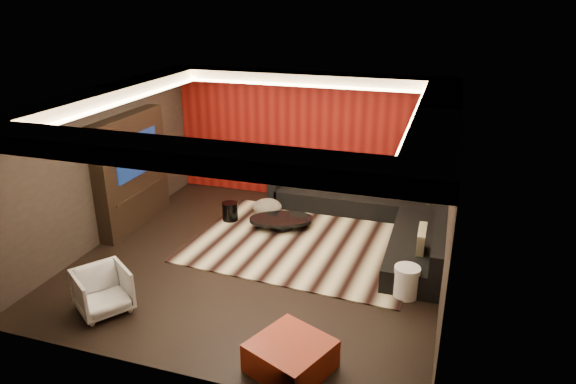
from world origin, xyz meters
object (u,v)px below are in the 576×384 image
(sectional_sofa, at_px, (378,215))
(orange_ottoman, at_px, (291,356))
(coffee_table, at_px, (281,223))
(armchair, at_px, (103,291))
(white_side_table, at_px, (406,282))
(drum_stool, at_px, (230,211))

(sectional_sofa, bearing_deg, orange_ottoman, -95.24)
(coffee_table, xyz_separation_m, armchair, (-1.55, -3.40, 0.20))
(white_side_table, bearing_deg, coffee_table, 146.80)
(orange_ottoman, distance_m, armchair, 2.96)
(drum_stool, xyz_separation_m, orange_ottoman, (2.48, -3.79, -0.01))
(orange_ottoman, height_order, armchair, armchair)
(drum_stool, relative_size, white_side_table, 0.76)
(armchair, bearing_deg, coffee_table, 10.53)
(drum_stool, distance_m, white_side_table, 4.02)
(armchair, bearing_deg, white_side_table, -32.10)
(drum_stool, height_order, armchair, armchair)
(drum_stool, bearing_deg, white_side_table, -25.01)
(orange_ottoman, bearing_deg, drum_stool, 123.21)
(sectional_sofa, bearing_deg, white_side_table, -71.43)
(coffee_table, bearing_deg, orange_ottoman, -69.77)
(white_side_table, xyz_separation_m, orange_ottoman, (-1.17, -2.09, -0.05))
(orange_ottoman, bearing_deg, white_side_table, 60.80)
(white_side_table, height_order, sectional_sofa, sectional_sofa)
(white_side_table, relative_size, orange_ottoman, 0.57)
(white_side_table, bearing_deg, sectional_sofa, 108.57)
(white_side_table, relative_size, armchair, 0.68)
(coffee_table, xyz_separation_m, drum_stool, (-1.09, 0.03, 0.08))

